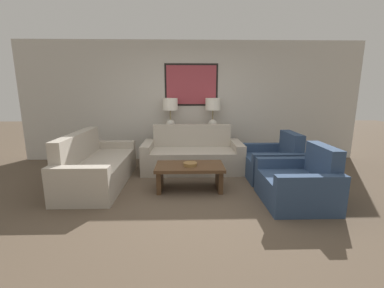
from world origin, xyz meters
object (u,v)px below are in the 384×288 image
object	(u,v)px
couch_by_side	(97,167)
couch_by_back_wall	(192,156)
console_table	(192,145)
table_lamp_left	(170,108)
armchair_near_back_wall	(273,163)
decorative_bowl	(190,164)
armchair_near_camera	(299,184)
coffee_table	(190,172)
table_lamp_right	(213,108)

from	to	relation	value
couch_by_side	couch_by_back_wall	bearing A→B (deg)	24.48
console_table	table_lamp_left	world-z (taller)	table_lamp_left
console_table	couch_by_side	bearing A→B (deg)	-140.26
table_lamp_left	armchair_near_back_wall	distance (m)	2.42
decorative_bowl	armchair_near_camera	xyz separation A→B (m)	(1.53, -0.51, -0.16)
table_lamp_left	armchair_near_back_wall	xyz separation A→B (m)	(1.93, -1.13, -0.92)
console_table	armchair_near_camera	distance (m)	2.66
table_lamp_left	coffee_table	bearing A→B (deg)	-76.85
armchair_near_camera	couch_by_back_wall	bearing A→B (deg)	132.58
table_lamp_right	console_table	bearing A→B (deg)	180.00
coffee_table	armchair_near_back_wall	distance (m)	1.64
armchair_near_back_wall	console_table	bearing A→B (deg)	142.47
console_table	couch_by_side	distance (m)	2.16
console_table	couch_by_back_wall	distance (m)	0.63
couch_by_back_wall	coffee_table	distance (m)	1.05
coffee_table	couch_by_side	bearing A→B (deg)	169.43
table_lamp_left	table_lamp_right	distance (m)	0.93
couch_by_back_wall	coffee_table	size ratio (longest dim) A/B	1.80
console_table	table_lamp_right	size ratio (longest dim) A/B	2.00
table_lamp_right	armchair_near_back_wall	xyz separation A→B (m)	(1.00, -1.13, -0.92)
table_lamp_right	armchair_near_camera	bearing A→B (deg)	-65.71
couch_by_side	armchair_near_back_wall	bearing A→B (deg)	4.59
console_table	coffee_table	bearing A→B (deg)	-92.54
table_lamp_left	couch_by_back_wall	distance (m)	1.19
couch_by_side	armchair_near_back_wall	world-z (taller)	couch_by_side
couch_by_back_wall	armchair_near_camera	world-z (taller)	couch_by_back_wall
table_lamp_right	armchair_near_back_wall	distance (m)	1.77
console_table	table_lamp_left	bearing A→B (deg)	180.00
couch_by_back_wall	console_table	bearing A→B (deg)	90.00
armchair_near_back_wall	armchair_near_camera	xyz separation A→B (m)	(0.00, -1.09, 0.00)
decorative_bowl	coffee_table	bearing A→B (deg)	103.60
table_lamp_left	couch_by_side	xyz separation A→B (m)	(-1.19, -1.38, -0.90)
armchair_near_back_wall	armchair_near_camera	distance (m)	1.09
decorative_bowl	armchair_near_back_wall	xyz separation A→B (m)	(1.53, 0.58, -0.16)
table_lamp_left	table_lamp_right	bearing A→B (deg)	0.00
table_lamp_right	couch_by_back_wall	size ratio (longest dim) A/B	0.35
armchair_near_camera	coffee_table	bearing A→B (deg)	160.48
coffee_table	armchair_near_camera	world-z (taller)	armchair_near_camera
couch_by_side	coffee_table	xyz separation A→B (m)	(1.58, -0.30, 0.00)
console_table	decorative_bowl	xyz separation A→B (m)	(-0.07, -1.71, 0.07)
coffee_table	decorative_bowl	bearing A→B (deg)	-76.40
table_lamp_left	armchair_near_camera	bearing A→B (deg)	-48.96
table_lamp_right	couch_by_back_wall	world-z (taller)	table_lamp_right
console_table	armchair_near_camera	bearing A→B (deg)	-56.54
table_lamp_left	couch_by_side	distance (m)	2.03
table_lamp_left	decorative_bowl	xyz separation A→B (m)	(0.40, -1.71, -0.76)
couch_by_side	table_lamp_right	bearing A→B (deg)	32.99
console_table	coffee_table	size ratio (longest dim) A/B	1.24
couch_by_side	decorative_bowl	distance (m)	1.63
couch_by_side	armchair_near_back_wall	distance (m)	3.14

